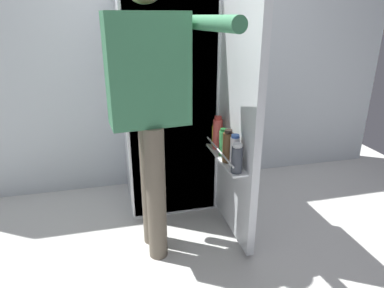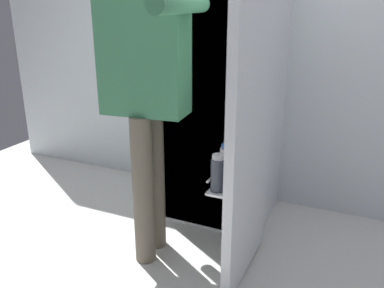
{
  "view_description": "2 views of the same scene",
  "coord_description": "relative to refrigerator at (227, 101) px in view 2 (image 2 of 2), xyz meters",
  "views": [
    {
      "loc": [
        -0.43,
        -2.05,
        1.48
      ],
      "look_at": [
        0.06,
        -0.05,
        0.7
      ],
      "focal_mm": 31.71,
      "sensor_mm": 36.0,
      "label": 1
    },
    {
      "loc": [
        0.9,
        -1.98,
        1.46
      ],
      "look_at": [
        0.06,
        -0.13,
        0.74
      ],
      "focal_mm": 37.84,
      "sensor_mm": 36.0,
      "label": 2
    }
  ],
  "objects": [
    {
      "name": "ground_plane",
      "position": [
        -0.03,
        -0.51,
        -0.84
      ],
      "size": [
        5.08,
        5.08,
        0.0
      ],
      "primitive_type": "plane",
      "color": "silver"
    },
    {
      "name": "kitchen_wall",
      "position": [
        -0.03,
        0.41,
        0.41
      ],
      "size": [
        4.4,
        0.1,
        2.5
      ],
      "primitive_type": "cube",
      "color": "silver",
      "rests_on": "ground_plane"
    },
    {
      "name": "refrigerator",
      "position": [
        0.0,
        0.0,
        0.0
      ],
      "size": [
        0.73,
        1.27,
        1.68
      ],
      "color": "silver",
      "rests_on": "ground_plane"
    },
    {
      "name": "person",
      "position": [
        -0.23,
        -0.63,
        0.24
      ],
      "size": [
        0.62,
        0.76,
        1.77
      ],
      "color": "#665B4C",
      "rests_on": "ground_plane"
    }
  ]
}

